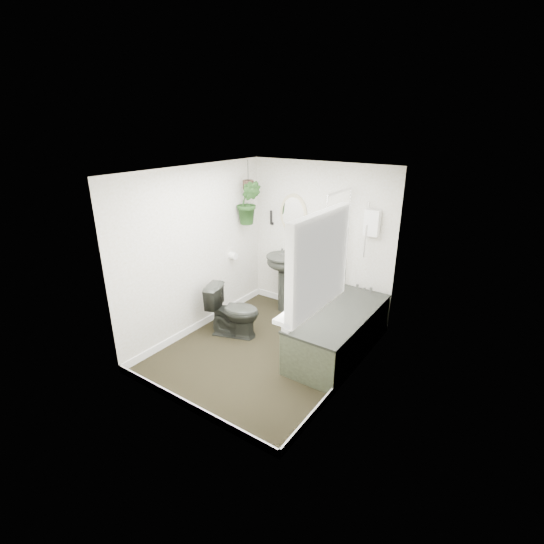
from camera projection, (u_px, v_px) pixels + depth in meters
The scene contains 22 objects.
floor at pixel (266, 350), 5.19m from camera, with size 2.30×2.80×0.02m, color black.
ceiling at pixel (264, 170), 4.36m from camera, with size 2.30×2.80×0.02m, color white.
wall_back at pixel (320, 241), 5.86m from camera, with size 2.30×0.02×2.30m, color white.
wall_front at pixel (178, 311), 3.69m from camera, with size 2.30×0.02×2.30m, color white.
wall_left at pixel (196, 251), 5.39m from camera, with size 0.02×2.80×2.30m, color white.
wall_right at pixel (354, 290), 4.16m from camera, with size 0.02×2.80×2.30m, color white.
skirting at pixel (266, 346), 5.17m from camera, with size 2.30×2.80×0.10m, color white.
bathtub at pixel (339, 332), 5.04m from camera, with size 0.72×1.72×0.58m, color black, non-canonical shape.
bath_screen at pixel (337, 244), 5.24m from camera, with size 0.04×0.72×1.40m, color silver, non-canonical shape.
shower_box at pixel (372, 223), 5.24m from camera, with size 0.20×0.10×0.35m, color white.
oval_mirror at pixel (293, 214), 5.94m from camera, with size 0.46×0.03×0.62m, color #BDB087.
wall_sconce at pixel (271, 217), 6.18m from camera, with size 0.04×0.04×0.22m, color black.
toilet_roll_holder at pixel (233, 256), 5.98m from camera, with size 0.11×0.11×0.11m, color white.
window_recess at pixel (319, 262), 3.48m from camera, with size 0.08×1.00×0.90m, color white.
window_sill at pixel (310, 303), 3.67m from camera, with size 0.18×1.00×0.04m, color white.
window_blinds at pixel (315, 261), 3.50m from camera, with size 0.01×0.86×0.76m, color white.
toilet at pixel (233, 311), 5.43m from camera, with size 0.41×0.72×0.73m, color black.
pedestal_sink at pixel (284, 283), 6.12m from camera, with size 0.54×0.46×0.92m, color black, non-canonical shape.
sill_plant at pixel (320, 281), 3.85m from camera, with size 0.19×0.17×0.22m, color black.
hanging_plant at pixel (249, 203), 5.82m from camera, with size 0.36×0.29×0.66m, color black.
soap_bottle at pixel (287, 323), 4.45m from camera, with size 0.10×0.10×0.21m, color black.
hanging_pot at pixel (248, 184), 5.73m from camera, with size 0.16×0.16×0.12m, color #312219.
Camera 1 is at (2.61, -3.64, 2.82)m, focal length 26.00 mm.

